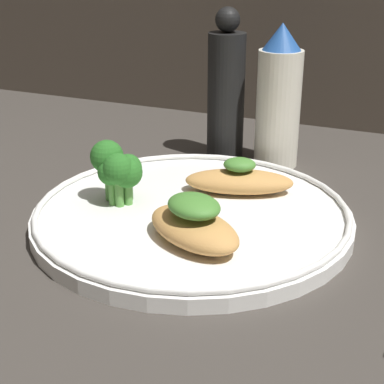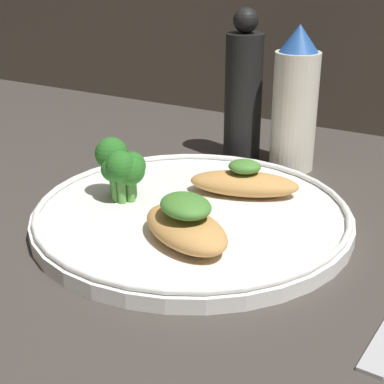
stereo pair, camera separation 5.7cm
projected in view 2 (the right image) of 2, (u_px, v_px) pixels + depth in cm
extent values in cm
cube|color=#3D3833|center=(192.00, 228.00, 58.69)|extent=(180.00, 180.00, 1.00)
cylinder|color=white|center=(192.00, 217.00, 58.22)|extent=(31.46, 31.46, 1.40)
torus|color=white|center=(192.00, 208.00, 57.83)|extent=(30.86, 30.86, 0.60)
ellipsoid|color=tan|center=(186.00, 229.00, 51.39)|extent=(11.61, 9.71, 2.63)
ellipsoid|color=#478433|center=(186.00, 206.00, 50.53)|extent=(6.54, 6.12, 1.75)
ellipsoid|color=tan|center=(244.00, 184.00, 61.24)|extent=(12.18, 7.85, 2.40)
ellipsoid|color=#478433|center=(245.00, 167.00, 60.49)|extent=(4.06, 3.64, 1.42)
cylinder|color=#569942|center=(131.00, 191.00, 59.61)|extent=(0.87, 0.87, 2.33)
sphere|color=#286B23|center=(130.00, 170.00, 58.73)|extent=(3.09, 3.09, 3.09)
cylinder|color=#569942|center=(132.00, 186.00, 60.49)|extent=(0.77, 0.77, 2.47)
sphere|color=#286B23|center=(131.00, 166.00, 59.62)|extent=(2.81, 2.81, 2.81)
cylinder|color=#569942|center=(125.00, 186.00, 60.97)|extent=(0.78, 0.78, 2.10)
sphere|color=#286B23|center=(124.00, 169.00, 60.20)|extent=(2.57, 2.57, 2.57)
cylinder|color=#569942|center=(113.00, 181.00, 60.52)|extent=(0.75, 0.75, 3.53)
sphere|color=#286B23|center=(111.00, 154.00, 59.37)|extent=(3.37, 3.37, 3.37)
cylinder|color=#569942|center=(115.00, 189.00, 59.54)|extent=(0.72, 0.72, 2.60)
sphere|color=#286B23|center=(114.00, 169.00, 58.67)|extent=(2.67, 2.67, 2.67)
cylinder|color=#569942|center=(122.00, 190.00, 59.17)|extent=(0.89, 0.89, 2.87)
sphere|color=#286B23|center=(121.00, 166.00, 58.18)|extent=(3.12, 3.12, 3.12)
cylinder|color=silver|center=(294.00, 112.00, 70.22)|extent=(5.37, 5.37, 14.19)
cone|color=#23519E|center=(299.00, 38.00, 66.82)|extent=(4.57, 4.57, 3.12)
cylinder|color=black|center=(243.00, 98.00, 73.02)|extent=(4.64, 4.64, 15.80)
sphere|color=black|center=(246.00, 20.00, 69.33)|extent=(3.02, 3.02, 3.02)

